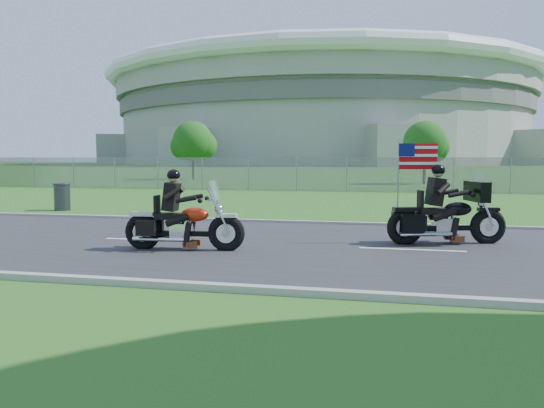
# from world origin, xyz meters

# --- Properties ---
(ground) EXTENTS (420.00, 420.00, 0.00)m
(ground) POSITION_xyz_m (0.00, 0.00, 0.00)
(ground) COLOR #265A1C
(ground) RESTS_ON ground
(road) EXTENTS (120.00, 8.00, 0.04)m
(road) POSITION_xyz_m (0.00, 0.00, 0.02)
(road) COLOR #28282B
(road) RESTS_ON ground
(curb_north) EXTENTS (120.00, 0.18, 0.12)m
(curb_north) POSITION_xyz_m (0.00, 4.05, 0.05)
(curb_north) COLOR #9E9B93
(curb_north) RESTS_ON ground
(curb_south) EXTENTS (120.00, 0.18, 0.12)m
(curb_south) POSITION_xyz_m (0.00, -4.05, 0.05)
(curb_south) COLOR #9E9B93
(curb_south) RESTS_ON ground
(fence) EXTENTS (60.00, 0.03, 2.00)m
(fence) POSITION_xyz_m (-5.00, 20.00, 1.00)
(fence) COLOR gray
(fence) RESTS_ON ground
(stadium) EXTENTS (140.40, 140.40, 29.20)m
(stadium) POSITION_xyz_m (-20.00, 170.00, 15.58)
(stadium) COLOR #A3A099
(stadium) RESTS_ON ground
(tree_fence_near) EXTENTS (3.52, 3.28, 4.75)m
(tree_fence_near) POSITION_xyz_m (6.04, 30.04, 2.97)
(tree_fence_near) COLOR #382316
(tree_fence_near) RESTS_ON ground
(tree_fence_mid) EXTENTS (3.96, 3.69, 5.30)m
(tree_fence_mid) POSITION_xyz_m (-13.95, 34.04, 3.30)
(tree_fence_mid) COLOR #382316
(tree_fence_mid) RESTS_ON ground
(motorcycle_lead) EXTENTS (2.60, 0.79, 1.75)m
(motorcycle_lead) POSITION_xyz_m (-0.75, -1.00, 0.55)
(motorcycle_lead) COLOR black
(motorcycle_lead) RESTS_ON ground
(motorcycle_follow) EXTENTS (2.69, 1.25, 2.29)m
(motorcycle_follow) POSITION_xyz_m (4.78, 1.00, 0.63)
(motorcycle_follow) COLOR black
(motorcycle_follow) RESTS_ON ground
(trash_can) EXTENTS (0.76, 0.76, 1.00)m
(trash_can) POSITION_xyz_m (-8.50, 6.20, 0.50)
(trash_can) COLOR #37373C
(trash_can) RESTS_ON ground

